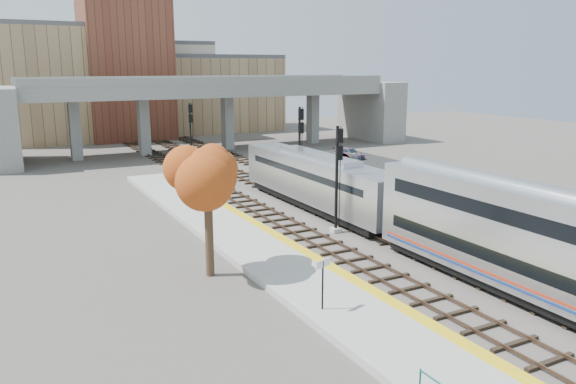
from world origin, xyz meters
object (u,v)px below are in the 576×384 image
locomotive (317,180)px  car_a (344,161)px  signal_mast_mid (300,149)px  signal_mast_far (191,135)px  tree (207,176)px  signal_mast_near (337,181)px  car_c (350,153)px  car_b (341,160)px

locomotive → car_a: size_ratio=5.20×
signal_mast_mid → signal_mast_far: signal_mast_mid is taller
signal_mast_far → tree: tree is taller
signal_mast_mid → car_a: signal_mast_mid is taller
signal_mast_near → signal_mast_mid: (4.10, 12.36, 0.21)m
signal_mast_near → car_c: 30.89m
signal_mast_mid → tree: size_ratio=1.02×
signal_mast_far → car_c: (17.90, -4.86, -2.68)m
signal_mast_mid → car_c: size_ratio=1.78×
signal_mast_near → car_c: size_ratio=1.71×
signal_mast_far → car_c: 18.74m
signal_mast_mid → tree: signal_mast_mid is taller
signal_mast_mid → tree: 21.31m
car_b → car_c: 5.69m
locomotive → car_c: size_ratio=4.62×
signal_mast_near → signal_mast_mid: signal_mast_mid is taller
signal_mast_far → signal_mast_mid: bearing=-76.8°
car_a → car_c: 5.97m
car_a → car_c: car_a is taller
car_a → car_b: bearing=76.7°
signal_mast_near → locomotive: bearing=70.7°
car_b → signal_mast_far: bearing=133.9°
signal_mast_near → car_a: signal_mast_near is taller
locomotive → signal_mast_far: bearing=95.0°
signal_mast_far → tree: size_ratio=0.95×
signal_mast_far → car_a: (14.05, -9.43, -2.66)m
signal_mast_near → car_a: bearing=55.5°
tree → signal_mast_far: bearing=73.2°
locomotive → car_b: (11.91, 14.87, -1.59)m
signal_mast_near → signal_mast_mid: 13.03m
locomotive → signal_mast_near: (-2.10, -5.98, 1.21)m
signal_mast_mid → car_b: 13.39m
locomotive → car_a: locomotive is taller
car_a → car_b: car_b is taller
signal_mast_far → car_a: bearing=-33.9°
signal_mast_mid → car_a: (9.95, 8.08, -3.03)m
locomotive → signal_mast_far: 24.00m
car_b → car_a: bearing=-97.2°
signal_mast_far → car_b: (14.01, -9.01, -2.63)m
signal_mast_mid → car_b: (9.91, 8.49, -3.00)m
signal_mast_mid → car_a: 13.17m
locomotive → car_c: locomotive is taller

